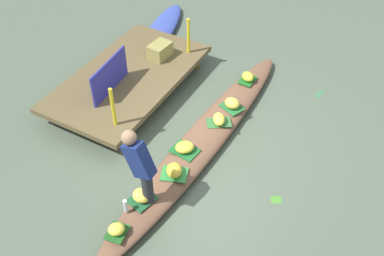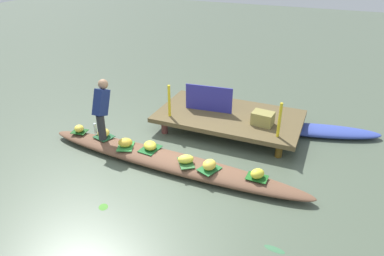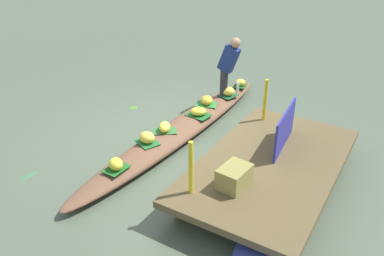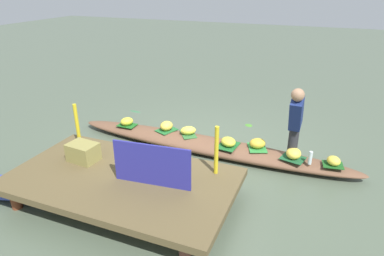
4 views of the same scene
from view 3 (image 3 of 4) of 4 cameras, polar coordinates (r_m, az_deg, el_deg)
name	(u,v)px [view 3 (image 3 of 4)]	position (r m, az deg, el deg)	size (l,w,h in m)	color
canal_water	(182,135)	(7.06, -1.52, -0.99)	(40.00, 40.00, 0.00)	#4E5B49
dock_platform	(270,165)	(5.72, 11.35, -5.27)	(3.20, 1.80, 0.39)	brown
vendor_boat	(182,129)	(7.01, -1.53, -0.16)	(5.48, 0.65, 0.23)	brown
leaf_mat_0	(165,131)	(6.70, -3.99, -0.42)	(0.41, 0.25, 0.01)	#326933
banana_bunch_0	(165,127)	(6.67, -4.01, 0.16)	(0.29, 0.20, 0.16)	#F3E548
leaf_mat_1	(147,142)	(6.39, -6.53, -2.08)	(0.38, 0.30, 0.01)	#22672F
banana_bunch_1	(147,137)	(6.34, -6.57, -1.38)	(0.27, 0.23, 0.18)	yellow
leaf_mat_2	(207,104)	(7.69, 2.15, 3.48)	(0.39, 0.30, 0.01)	#2F8539
banana_bunch_2	(207,100)	(7.65, 2.16, 4.07)	(0.28, 0.23, 0.17)	gold
leaf_mat_3	(116,169)	(5.80, -10.98, -5.82)	(0.36, 0.26, 0.01)	#1C5E1F
banana_bunch_3	(116,164)	(5.75, -11.05, -5.16)	(0.26, 0.20, 0.16)	yellow
leaf_mat_4	(240,86)	(8.66, 7.03, 6.15)	(0.31, 0.25, 0.01)	#1C551E
banana_bunch_4	(240,82)	(8.63, 7.06, 6.60)	(0.22, 0.19, 0.15)	yellow
leaf_mat_5	(199,115)	(7.25, 0.96, 1.92)	(0.42, 0.32, 0.01)	#1C5F28
banana_bunch_5	(199,111)	(7.21, 0.97, 2.45)	(0.30, 0.25, 0.15)	yellow
leaf_mat_6	(228,95)	(8.13, 5.28, 4.79)	(0.37, 0.31, 0.01)	#1D542E
banana_bunch_6	(228,91)	(8.10, 5.31, 5.37)	(0.26, 0.24, 0.18)	yellow
vendor_person	(228,63)	(7.86, 5.34, 9.36)	(0.20, 0.45, 1.23)	#28282D
water_bottle	(238,87)	(8.28, 6.67, 5.94)	(0.06, 0.06, 0.22)	silver
market_banner	(285,129)	(5.96, 13.40, -0.10)	(1.08, 0.03, 0.60)	navy
railing_post_west	(265,100)	(6.70, 10.60, 4.03)	(0.06, 0.06, 0.73)	gold
railing_post_east	(191,168)	(4.78, -0.16, -5.82)	(0.06, 0.06, 0.73)	gold
produce_crate	(234,177)	(5.05, 6.19, -7.07)	(0.44, 0.32, 0.28)	olive
drifting_plant_0	(133,108)	(8.19, -8.53, 2.96)	(0.17, 0.15, 0.01)	#45882C
drifting_plant_1	(29,176)	(6.45, -22.73, -6.42)	(0.30, 0.11, 0.01)	#3A6E47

